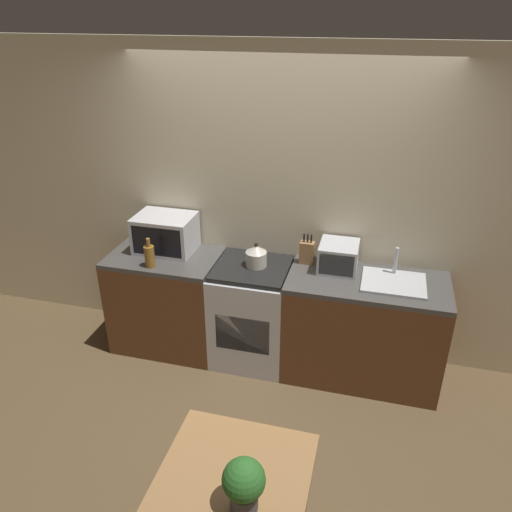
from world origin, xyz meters
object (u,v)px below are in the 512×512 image
at_px(dining_table, 234,493).
at_px(bottle, 150,256).
at_px(kettle, 256,256).
at_px(stove_range, 252,313).
at_px(toaster_oven, 338,257).
at_px(microwave, 165,233).

bearing_deg(dining_table, bottle, 126.11).
height_order(kettle, dining_table, kettle).
bearing_deg(dining_table, stove_range, 102.44).
xyz_separation_m(stove_range, bottle, (-0.80, -0.21, 0.55)).
xyz_separation_m(bottle, dining_table, (1.21, -1.66, -0.35)).
distance_m(toaster_oven, dining_table, 2.05).
bearing_deg(toaster_oven, bottle, -166.99).
relative_size(bottle, toaster_oven, 0.79).
relative_size(toaster_oven, dining_table, 0.41).
height_order(kettle, bottle, bottle).
bearing_deg(toaster_oven, kettle, -170.35).
bearing_deg(stove_range, toaster_oven, 10.79).
bearing_deg(bottle, toaster_oven, 13.01).
distance_m(microwave, dining_table, 2.35).
xyz_separation_m(microwave, dining_table, (1.21, -1.98, -0.41)).
bearing_deg(microwave, toaster_oven, 1.05).
distance_m(stove_range, bottle, 0.99).
relative_size(stove_range, kettle, 4.36).
height_order(stove_range, kettle, kettle).
relative_size(microwave, dining_table, 0.65).
xyz_separation_m(kettle, toaster_oven, (0.65, 0.11, 0.02)).
xyz_separation_m(stove_range, microwave, (-0.80, 0.10, 0.61)).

